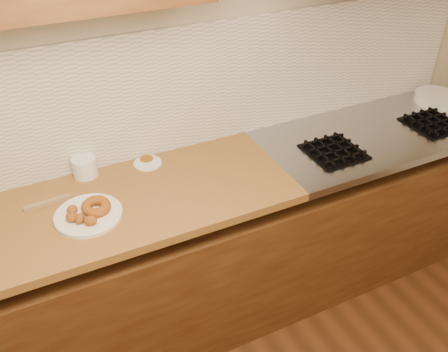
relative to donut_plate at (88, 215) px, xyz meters
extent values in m
cube|color=#BBAD8C|center=(0.39, 0.36, 0.44)|extent=(4.00, 0.02, 2.70)
cube|color=#583716|center=(0.39, 0.05, -0.52)|extent=(3.60, 0.60, 0.77)
cube|color=olive|center=(-0.26, 0.05, -0.03)|extent=(2.30, 0.62, 0.04)
cube|color=#9EA0A5|center=(1.54, 0.05, -0.03)|extent=(1.30, 0.62, 0.04)
cube|color=silver|center=(0.39, 0.34, 0.29)|extent=(3.60, 0.02, 0.60)
cube|color=black|center=(1.19, -0.03, 0.00)|extent=(0.26, 0.26, 0.01)
cube|color=black|center=(1.10, -0.03, 0.01)|extent=(0.01, 0.24, 0.02)
cube|color=black|center=(1.19, -0.12, 0.01)|extent=(0.24, 0.01, 0.02)
cube|color=black|center=(1.16, -0.03, 0.01)|extent=(0.01, 0.24, 0.02)
cube|color=black|center=(1.19, -0.06, 0.01)|extent=(0.24, 0.01, 0.02)
cube|color=black|center=(1.22, -0.03, 0.01)|extent=(0.01, 0.24, 0.02)
cube|color=black|center=(1.19, 0.00, 0.01)|extent=(0.24, 0.01, 0.02)
cube|color=black|center=(1.28, -0.03, 0.01)|extent=(0.01, 0.24, 0.02)
cube|color=black|center=(1.19, 0.06, 0.01)|extent=(0.24, 0.01, 0.02)
cube|color=black|center=(1.84, -0.03, 0.00)|extent=(0.26, 0.26, 0.01)
cube|color=black|center=(1.75, -0.03, 0.01)|extent=(0.01, 0.24, 0.02)
cube|color=black|center=(1.84, -0.12, 0.01)|extent=(0.24, 0.01, 0.02)
cube|color=black|center=(1.81, -0.03, 0.01)|extent=(0.01, 0.24, 0.02)
cube|color=black|center=(1.84, -0.06, 0.01)|extent=(0.24, 0.01, 0.02)
cube|color=black|center=(1.87, -0.03, 0.01)|extent=(0.01, 0.24, 0.02)
cube|color=black|center=(1.84, 0.00, 0.01)|extent=(0.24, 0.01, 0.02)
cube|color=black|center=(1.93, -0.03, 0.01)|extent=(0.01, 0.24, 0.02)
cube|color=black|center=(1.84, 0.06, 0.01)|extent=(0.24, 0.01, 0.02)
cylinder|color=white|center=(0.00, 0.00, 0.00)|extent=(0.27, 0.27, 0.02)
torus|color=#A06222|center=(0.04, 0.00, 0.03)|extent=(0.15, 0.15, 0.05)
ellipsoid|color=#A06222|center=(-0.05, 0.03, 0.02)|extent=(0.05, 0.05, 0.03)
ellipsoid|color=#A06222|center=(-0.06, -0.02, 0.03)|extent=(0.06, 0.06, 0.04)
ellipsoid|color=#A06222|center=(-0.04, -0.04, 0.03)|extent=(0.05, 0.06, 0.04)
ellipsoid|color=#A06222|center=(0.00, -0.07, 0.03)|extent=(0.06, 0.06, 0.04)
cylinder|color=white|center=(0.06, 0.30, 0.04)|extent=(0.14, 0.14, 0.09)
cylinder|color=white|center=(0.34, 0.27, 0.00)|extent=(0.17, 0.17, 0.01)
cylinder|color=#A56F1F|center=(0.34, 0.30, 0.00)|extent=(0.07, 0.07, 0.01)
cube|color=#947149|center=(-0.14, 0.16, 0.00)|extent=(0.19, 0.04, 0.01)
cylinder|color=silver|center=(2.07, 0.16, 0.00)|extent=(0.25, 0.25, 0.01)
cylinder|color=silver|center=(2.07, 0.16, 0.01)|extent=(0.25, 0.25, 0.01)
cylinder|color=silver|center=(2.07, 0.16, 0.02)|extent=(0.25, 0.25, 0.01)
cylinder|color=silver|center=(2.07, 0.16, 0.04)|extent=(0.25, 0.25, 0.01)
camera|label=1|loc=(-0.15, -1.57, 1.23)|focal=38.00mm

